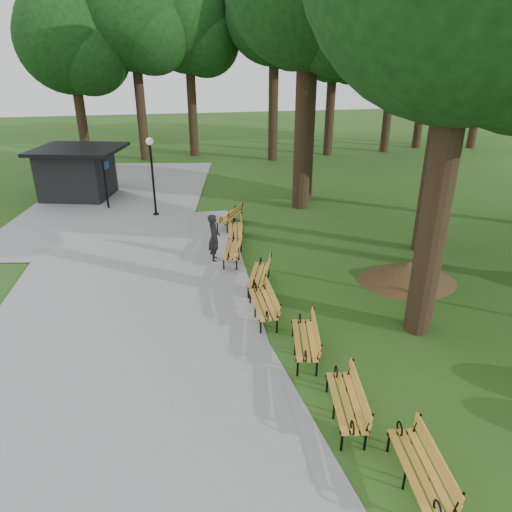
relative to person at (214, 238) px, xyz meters
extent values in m
plane|color=#214B15|center=(0.96, -5.36, -0.87)|extent=(100.00, 100.00, 0.00)
cube|color=#939396|center=(-3.04, -2.36, -0.84)|extent=(12.00, 38.00, 0.06)
imported|color=black|center=(0.00, 0.00, 0.00)|extent=(0.48, 0.67, 1.74)
cylinder|color=black|center=(-2.10, 5.52, 0.77)|extent=(0.10, 0.10, 3.27)
sphere|color=white|center=(-2.10, 5.52, 2.50)|extent=(0.32, 0.32, 0.32)
cone|color=#47301C|center=(6.01, -2.83, -0.52)|extent=(2.68, 2.68, 0.69)
cylinder|color=black|center=(4.87, -5.55, 3.21)|extent=(0.70, 0.70, 8.15)
cylinder|color=black|center=(7.77, -0.42, 2.80)|extent=(0.60, 0.60, 7.35)
sphere|color=black|center=(7.77, -0.42, 7.17)|extent=(5.73, 5.73, 5.73)
cylinder|color=black|center=(4.76, 5.54, 3.47)|extent=(0.80, 0.80, 8.68)
cylinder|color=black|center=(5.27, 6.65, 3.42)|extent=(0.76, 0.76, 8.57)
camera|label=1|loc=(-1.43, -15.23, 6.01)|focal=32.53mm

